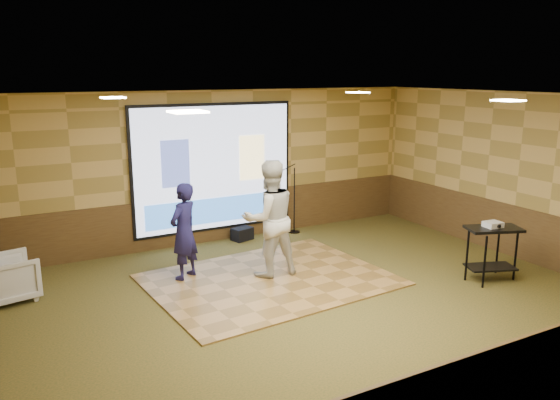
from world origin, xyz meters
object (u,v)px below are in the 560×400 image
player_left (184,231)px  player_right (269,218)px  av_table (492,244)px  mic_stand (292,210)px  duffel_bag (242,234)px  projector_screen (215,169)px  dance_floor (270,280)px  projector (493,224)px  banquet_chair (9,278)px

player_left → player_right: player_right is taller
av_table → mic_stand: (-1.52, 3.91, -0.12)m
duffel_bag → player_right: bearing=-101.9°
player_left → av_table: 5.01m
av_table → mic_stand: mic_stand is taller
player_right → duffel_bag: bearing=-99.3°
projector_screen → dance_floor: 2.84m
dance_floor → projector: size_ratio=14.03×
projector_screen → mic_stand: 1.91m
duffel_bag → mic_stand: bearing=-1.8°
banquet_chair → duffel_bag: size_ratio=1.87×
player_left → av_table: bearing=117.3°
projector_screen → projector: (3.14, -4.11, -0.53)m
duffel_bag → banquet_chair: bearing=-165.8°
av_table → banquet_chair: size_ratio=1.18×
dance_floor → player_right: bearing=63.8°
player_left → mic_stand: (2.86, 1.49, -0.33)m
mic_stand → player_left: bearing=-129.6°
av_table → mic_stand: bearing=111.2°
mic_stand → duffel_bag: bearing=-158.9°
player_left → banquet_chair: (-2.58, 0.43, -0.47)m
projector → av_table: bearing=-71.2°
projector_screen → av_table: size_ratio=3.70×
player_right → duffel_bag: size_ratio=4.75×
player_right → duffel_bag: player_right is taller
player_right → mic_stand: size_ratio=1.28×
player_left → dance_floor: bearing=114.9°
player_right → mic_stand: bearing=-125.5°
dance_floor → projector: projector is taller
player_left → mic_stand: 3.24m
duffel_bag → dance_floor: bearing=-103.3°
projector → mic_stand: (-1.51, 3.88, -0.45)m
mic_stand → projector_screen: bearing=-164.9°
projector_screen → banquet_chair: bearing=-161.5°
player_right → projector: 3.61m
projector_screen → projector: projector_screen is taller
av_table → player_left: bearing=151.1°
projector_screen → duffel_bag: bearing=-21.1°
player_right → av_table: 3.64m
banquet_chair → projector: bearing=-123.1°
projector_screen → dance_floor: bearing=-91.1°
projector_screen → av_table: (3.14, -4.13, -0.86)m
dance_floor → duffel_bag: duffel_bag is taller
av_table → duffel_bag: size_ratio=2.20×
projector_screen → duffel_bag: projector_screen is taller
player_left → player_right: bearing=124.2°
player_left → player_right: size_ratio=0.82×
av_table → banquet_chair: 7.53m
projector → duffel_bag: 4.80m
player_right → banquet_chair: (-3.88, 0.96, -0.65)m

